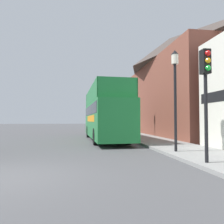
{
  "coord_description": "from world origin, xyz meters",
  "views": [
    {
      "loc": [
        1.89,
        -6.39,
        1.59
      ],
      "look_at": [
        4.48,
        11.15,
        2.26
      ],
      "focal_mm": 35.0,
      "sensor_mm": 36.0,
      "label": 1
    }
  ],
  "objects": [
    {
      "name": "tour_bus",
      "position": [
        3.86,
        10.83,
        1.85
      ],
      "size": [
        2.76,
        10.72,
        4.07
      ],
      "rotation": [
        0.0,
        0.0,
        0.03
      ],
      "color": "#1E7A38",
      "rests_on": "ground_plane"
    },
    {
      "name": "ground_plane",
      "position": [
        0.0,
        21.0,
        0.0
      ],
      "size": [
        144.0,
        144.0,
        0.0
      ],
      "primitive_type": "plane",
      "color": "#4C4C4F"
    },
    {
      "name": "lamp_post_second",
      "position": [
        6.37,
        13.12,
        3.66
      ],
      "size": [
        0.35,
        0.35,
        5.16
      ],
      "color": "black",
      "rests_on": "sidewalk"
    },
    {
      "name": "lamp_post_nearest",
      "position": [
        6.34,
        3.29,
        3.43
      ],
      "size": [
        0.35,
        0.35,
        4.78
      ],
      "color": "black",
      "rests_on": "sidewalk"
    },
    {
      "name": "sidewalk",
      "position": [
        7.29,
        18.0,
        0.07
      ],
      "size": [
        3.09,
        108.0,
        0.14
      ],
      "color": "gray",
      "rests_on": "ground_plane"
    },
    {
      "name": "brick_terrace_rear",
      "position": [
        11.84,
        16.6,
        5.4
      ],
      "size": [
        6.0,
        19.92,
        10.8
      ],
      "color": "brown",
      "rests_on": "ground_plane"
    },
    {
      "name": "parked_car_ahead_of_bus",
      "position": [
        4.59,
        18.33,
        0.68
      ],
      "size": [
        2.06,
        4.61,
        1.47
      ],
      "rotation": [
        0.0,
        0.0,
        -0.06
      ],
      "color": "black",
      "rests_on": "ground_plane"
    },
    {
      "name": "traffic_signal",
      "position": [
        6.21,
        0.55,
        3.0
      ],
      "size": [
        0.28,
        0.42,
        3.91
      ],
      "color": "black",
      "rests_on": "sidewalk"
    }
  ]
}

